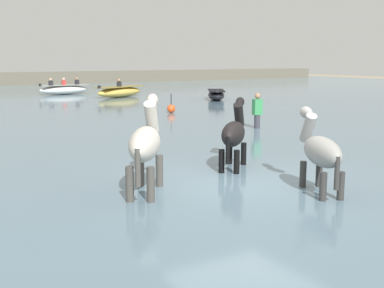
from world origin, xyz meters
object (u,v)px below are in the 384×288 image
at_px(boat_far_offshore, 64,89).
at_px(horse_lead_grey, 320,154).
at_px(person_wading_close, 257,115).
at_px(channel_buoy, 171,109).
at_px(boat_mid_channel, 120,92).
at_px(boat_near_starboard, 216,95).
at_px(horse_flank_black, 234,135).
at_px(horse_trailing_pinto, 146,146).

bearing_deg(boat_far_offshore, horse_lead_grey, -97.78).
bearing_deg(person_wading_close, channel_buoy, 91.15).
relative_size(person_wading_close, channel_buoy, 1.92).
xyz_separation_m(horse_lead_grey, boat_mid_channel, (5.93, 22.66, -0.38)).
bearing_deg(boat_far_offshore, boat_near_starboard, -55.31).
xyz_separation_m(person_wading_close, channel_buoy, (-0.12, 5.88, -0.27)).
xyz_separation_m(horse_lead_grey, person_wading_close, (4.32, 7.10, -0.25)).
bearing_deg(horse_lead_grey, channel_buoy, 72.08).
relative_size(horse_lead_grey, horse_flank_black, 0.99).
distance_m(horse_flank_black, boat_mid_channel, 21.11).
xyz_separation_m(horse_trailing_pinto, boat_mid_channel, (8.60, 21.03, -0.52)).
distance_m(horse_trailing_pinto, channel_buoy, 13.28).
height_order(horse_trailing_pinto, channel_buoy, horse_trailing_pinto).
bearing_deg(channel_buoy, person_wading_close, -88.85).
xyz_separation_m(horse_lead_grey, channel_buoy, (4.20, 12.98, -0.52)).
bearing_deg(channel_buoy, horse_lead_grey, -107.92).
height_order(boat_mid_channel, channel_buoy, boat_mid_channel).
relative_size(horse_trailing_pinto, boat_near_starboard, 0.70).
relative_size(horse_lead_grey, horse_trailing_pinto, 0.89).
bearing_deg(channel_buoy, boat_mid_channel, 79.86).
distance_m(horse_flank_black, boat_near_starboard, 18.38).
bearing_deg(horse_trailing_pinto, horse_flank_black, 17.74).
bearing_deg(horse_lead_grey, boat_far_offshore, 82.22).
height_order(boat_near_starboard, person_wading_close, person_wading_close).
relative_size(horse_flank_black, boat_near_starboard, 0.63).
bearing_deg(horse_trailing_pinto, horse_lead_grey, -31.32).
bearing_deg(boat_near_starboard, channel_buoy, -139.87).
distance_m(horse_flank_black, channel_buoy, 11.40).
relative_size(horse_lead_grey, person_wading_close, 1.16).
height_order(boat_far_offshore, boat_near_starboard, boat_far_offshore).
height_order(horse_trailing_pinto, boat_mid_channel, horse_trailing_pinto).
relative_size(horse_lead_grey, channel_buoy, 2.23).
bearing_deg(boat_mid_channel, horse_flank_black, -106.65).
distance_m(boat_mid_channel, person_wading_close, 15.64).
xyz_separation_m(horse_flank_black, boat_far_offshore, (3.79, 24.42, -0.40)).
bearing_deg(horse_lead_grey, person_wading_close, 58.70).
distance_m(horse_lead_grey, channel_buoy, 13.65).
distance_m(horse_trailing_pinto, person_wading_close, 8.88).
bearing_deg(horse_flank_black, channel_buoy, 67.72).
xyz_separation_m(horse_flank_black, person_wading_close, (4.43, 4.66, -0.26)).
xyz_separation_m(horse_flank_black, boat_near_starboard, (10.06, 15.37, -0.45)).
height_order(horse_lead_grey, boat_near_starboard, horse_lead_grey).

